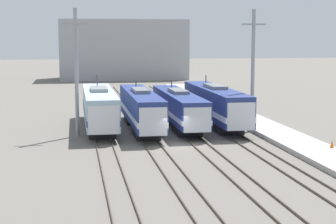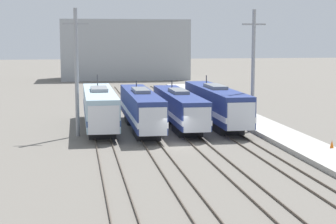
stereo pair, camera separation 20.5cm
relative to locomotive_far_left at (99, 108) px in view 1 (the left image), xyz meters
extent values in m
plane|color=#666059|center=(6.33, -10.16, -2.23)|extent=(400.00, 400.00, 0.00)
cube|color=#4C4238|center=(-0.72, -10.16, -2.16)|extent=(0.07, 120.00, 0.15)
cube|color=#4C4238|center=(0.72, -10.16, -2.16)|extent=(0.07, 120.00, 0.15)
cube|color=#4C4238|center=(3.50, -10.16, -2.16)|extent=(0.07, 120.00, 0.15)
cube|color=#4C4238|center=(4.94, -10.16, -2.16)|extent=(0.07, 120.00, 0.15)
cube|color=#4C4238|center=(7.72, -10.16, -2.16)|extent=(0.07, 120.00, 0.15)
cube|color=#4C4238|center=(9.16, -10.16, -2.16)|extent=(0.07, 120.00, 0.15)
cube|color=#4C4238|center=(11.94, -10.16, -2.16)|extent=(0.07, 120.00, 0.15)
cube|color=#4C4238|center=(13.38, -10.16, -2.16)|extent=(0.07, 120.00, 0.15)
cube|color=#232326|center=(0.00, -4.17, -1.76)|extent=(2.60, 4.10, 0.95)
cube|color=#232326|center=(0.00, 5.14, -1.76)|extent=(2.60, 4.10, 0.95)
cube|color=#9EBCCC|center=(0.00, 0.49, 0.24)|extent=(3.05, 18.63, 3.05)
cube|color=navy|center=(0.00, 0.49, -0.37)|extent=(3.09, 18.67, 0.55)
cube|color=silver|center=(0.00, -7.98, 0.01)|extent=(2.81, 1.89, 2.59)
cube|color=black|center=(0.00, -8.85, 0.58)|extent=(2.39, 0.08, 0.73)
cube|color=gray|center=(0.00, 0.49, 1.94)|extent=(1.68, 4.66, 0.35)
cylinder|color=#38383D|center=(0.00, 4.59, 2.47)|extent=(0.12, 0.12, 1.41)
cube|color=black|center=(4.22, -5.61, -1.76)|extent=(2.30, 4.16, 0.95)
cube|color=black|center=(4.22, 3.84, -1.76)|extent=(2.30, 4.16, 0.95)
cube|color=navy|center=(4.22, -0.88, 0.20)|extent=(2.70, 18.89, 2.98)
cube|color=silver|center=(4.22, -0.88, -0.39)|extent=(2.74, 18.93, 0.54)
cube|color=silver|center=(4.22, -9.58, -0.02)|extent=(2.49, 1.70, 2.53)
cube|color=black|center=(4.22, -10.35, 0.54)|extent=(2.11, 0.08, 0.71)
cube|color=slate|center=(4.22, -0.88, 1.87)|extent=(1.49, 4.72, 0.35)
cylinder|color=#38383D|center=(4.22, 3.27, 2.10)|extent=(0.12, 0.12, 0.83)
cube|color=black|center=(8.44, -4.40, -1.76)|extent=(2.36, 4.20, 0.95)
cube|color=black|center=(8.44, 5.14, -1.76)|extent=(2.36, 4.20, 0.95)
cube|color=navy|center=(8.44, 0.37, 0.07)|extent=(2.78, 19.09, 2.71)
cube|color=silver|center=(8.44, 0.37, -0.47)|extent=(2.82, 19.13, 0.49)
cube|color=silver|center=(8.44, -8.42, -0.13)|extent=(2.55, 1.71, 2.30)
cube|color=black|center=(8.44, -9.19, 0.37)|extent=(2.17, 0.08, 0.65)
cube|color=slate|center=(8.44, 0.37, 1.60)|extent=(1.53, 4.77, 0.35)
cylinder|color=#38383D|center=(8.44, 4.57, 1.91)|extent=(0.12, 0.12, 0.96)
cube|color=black|center=(12.66, -3.91, -1.76)|extent=(2.46, 4.34, 0.95)
cube|color=black|center=(12.66, 5.95, -1.76)|extent=(2.46, 4.34, 0.95)
cube|color=navy|center=(12.66, 1.02, 0.26)|extent=(2.90, 19.71, 3.09)
cube|color=silver|center=(12.66, 1.02, -0.36)|extent=(2.94, 19.75, 0.56)
cube|color=silver|center=(12.66, -8.04, 0.03)|extent=(2.67, 1.79, 2.63)
cube|color=black|center=(12.66, -8.86, 0.61)|extent=(2.27, 0.08, 0.74)
cube|color=slate|center=(12.66, 1.02, 1.98)|extent=(1.59, 4.93, 0.35)
cylinder|color=#38383D|center=(12.66, 5.36, 2.36)|extent=(0.12, 0.12, 1.11)
cylinder|color=gray|center=(-2.30, -3.85, 3.92)|extent=(0.37, 0.37, 12.31)
cube|color=gray|center=(-2.30, -3.85, 8.60)|extent=(2.44, 0.16, 0.16)
cylinder|color=gray|center=(15.32, -3.85, 3.92)|extent=(0.37, 0.37, 12.31)
cube|color=gray|center=(15.32, -3.85, 8.60)|extent=(2.44, 0.16, 0.16)
cube|color=#A8A59E|center=(17.01, -10.16, -2.02)|extent=(4.00, 120.00, 0.42)
cone|color=orange|center=(18.52, -15.43, -1.48)|extent=(0.32, 0.32, 0.67)
cube|color=#9EA3A8|center=(8.66, 71.22, 4.50)|extent=(28.57, 13.44, 13.46)
camera|label=1|loc=(-2.52, -58.39, 7.32)|focal=60.00mm
camera|label=2|loc=(-2.32, -58.42, 7.32)|focal=60.00mm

